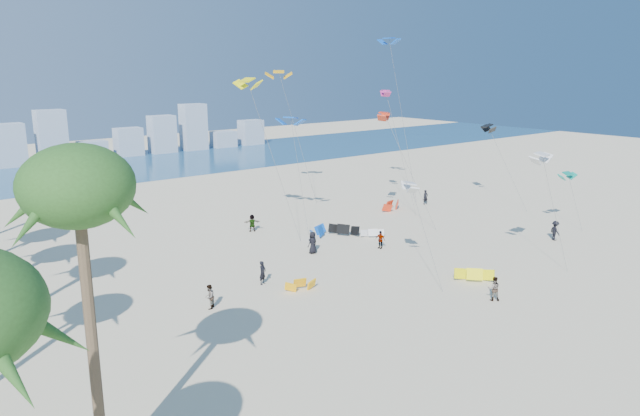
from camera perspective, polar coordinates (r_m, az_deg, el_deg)
ground at (r=33.79m, az=13.54°, el=-13.16°), size 220.00×220.00×0.00m
ocean at (r=94.44m, az=-23.42°, el=3.20°), size 220.00×220.00×0.00m
kitesurfer_near at (r=42.01m, az=-5.54°, el=-6.21°), size 0.73×0.62×1.69m
kitesurfer_mid at (r=40.65m, az=16.38°, el=-7.45°), size 1.00×0.99×1.63m
kitesurfers_far at (r=50.95m, az=4.66°, el=-2.67°), size 33.82×20.44×1.84m
grounded_kites at (r=52.38m, az=4.73°, el=-2.67°), size 24.42×21.58×0.95m
flying_kites at (r=57.77m, az=5.83°, el=9.86°), size 30.32×36.16×18.48m
distant_skyline at (r=103.35m, az=-25.74°, el=5.50°), size 85.00×3.00×8.40m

